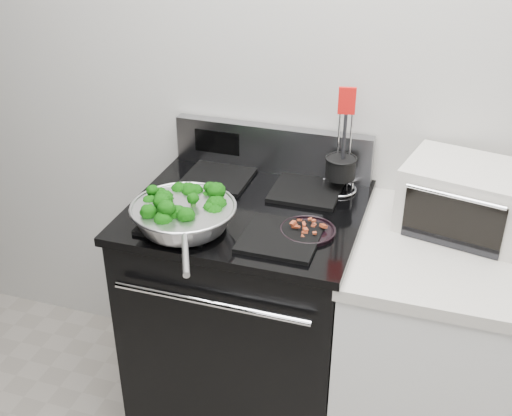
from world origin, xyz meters
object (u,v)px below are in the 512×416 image
at_px(gas_range, 248,312).
at_px(utensil_holder, 340,173).
at_px(toaster_oven, 465,198).
at_px(skillet, 184,215).
at_px(bacon_plate, 308,228).

xyz_separation_m(gas_range, utensil_holder, (0.28, 0.21, 0.53)).
distance_m(utensil_holder, toaster_oven, 0.44).
relative_size(gas_range, utensil_holder, 2.88).
bearing_deg(skillet, utensil_holder, 20.04).
bearing_deg(gas_range, utensil_holder, 37.40).
bearing_deg(toaster_oven, bacon_plate, -140.59).
bearing_deg(gas_range, bacon_plate, -23.69).
bearing_deg(bacon_plate, utensil_holder, 83.25).
relative_size(skillet, bacon_plate, 2.84).
xyz_separation_m(gas_range, toaster_oven, (0.71, 0.13, 0.54)).
height_order(skillet, toaster_oven, toaster_oven).
xyz_separation_m(gas_range, skillet, (-0.14, -0.21, 0.52)).
xyz_separation_m(bacon_plate, utensil_holder, (0.04, 0.32, 0.05)).
bearing_deg(toaster_oven, utensil_holder, -178.20).
xyz_separation_m(utensil_holder, toaster_oven, (0.43, -0.08, 0.01)).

